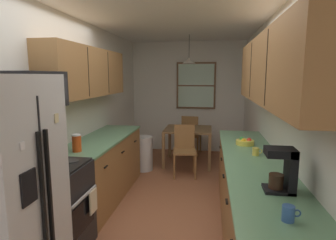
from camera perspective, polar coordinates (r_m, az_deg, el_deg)
ground_plane at (r=4.35m, az=0.96°, el=-15.06°), size 12.00×12.00×0.00m
wall_left at (r=4.39m, az=-16.74°, el=2.09°), size 0.10×9.00×2.55m
wall_right at (r=4.05m, az=20.28°, el=1.36°), size 0.10×9.00×2.55m
wall_back at (r=6.63m, az=4.07°, el=4.66°), size 4.40×0.10×2.55m
ceiling_slab at (r=4.06m, az=1.06°, el=20.60°), size 4.40×9.00×0.08m
refrigerator at (r=2.42m, az=-30.99°, el=-13.72°), size 0.72×0.72×1.79m
stove_range at (r=3.13m, az=-22.43°, el=-16.37°), size 0.66×0.65×1.10m
microwave_over_range at (r=2.91m, az=-25.75°, el=5.56°), size 0.39×0.60×0.34m
counter_left at (r=4.24m, az=-13.14°, el=-9.44°), size 0.64×2.01×0.90m
upper_cabinets_left at (r=4.04m, az=-15.98°, el=9.31°), size 0.33×2.09×0.65m
counter_right at (r=3.27m, az=16.78°, el=-15.29°), size 0.64×3.15×0.90m
upper_cabinets_right at (r=2.97m, az=20.86°, el=9.64°), size 0.33×2.83×0.68m
dining_table at (r=5.64m, az=4.13°, el=-2.82°), size 0.92×0.86×0.73m
dining_chair_near at (r=5.04m, az=3.38°, el=-5.64°), size 0.45×0.45×0.90m
dining_chair_far at (r=6.28m, az=4.64°, el=-2.72°), size 0.45×0.45×0.90m
pendant_light at (r=5.52m, az=4.30°, el=11.98°), size 0.25×0.25×0.54m
back_window at (r=6.53m, az=5.73°, el=6.98°), size 0.90×0.05×1.07m
trash_bin at (r=5.35m, az=-4.99°, el=-6.78°), size 0.34×0.34×0.65m
storage_canister at (r=3.43m, az=-18.11°, el=-4.46°), size 0.11×0.11×0.21m
dish_towel at (r=3.09m, az=-15.00°, el=-15.70°), size 0.02×0.16×0.24m
coffee_maker at (r=2.32m, az=22.56°, el=-9.26°), size 0.22×0.18×0.34m
mug_by_coffeemaker at (r=3.27m, az=17.47°, el=-6.15°), size 0.11×0.07×0.09m
mug_spare at (r=1.93m, az=23.37°, el=-17.08°), size 0.11×0.08×0.10m
fruit_bowl at (r=3.73m, az=15.40°, el=-4.31°), size 0.23×0.23×0.09m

